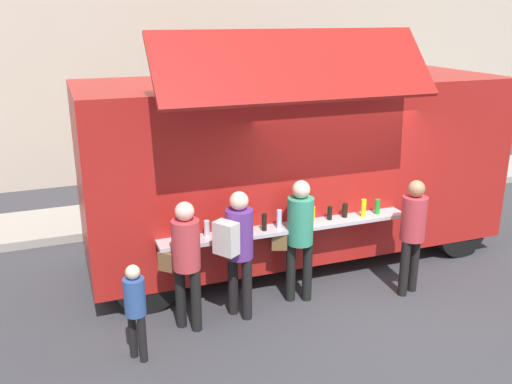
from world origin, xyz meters
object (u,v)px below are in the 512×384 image
Objects in this scene: food_truck_main at (295,163)px; customer_mid_with_backpack at (237,243)px; trash_bin at (424,168)px; customer_extra_browsing at (413,227)px; customer_rear_waiting at (185,255)px; customer_front_ordering at (299,231)px; child_near_queue at (135,304)px.

food_truck_main is 3.78× the size of customer_mid_with_backpack.
trash_bin is 0.53× the size of customer_extra_browsing.
food_truck_main is 7.33× the size of trash_bin.
customer_rear_waiting is at bearing 147.74° from customer_mid_with_backpack.
trash_bin is 6.22m from customer_front_ordering.
customer_extra_browsing is at bearing -31.82° from child_near_queue.
trash_bin is at bearing -0.30° from customer_mid_with_backpack.
food_truck_main reaches higher than customer_front_ordering.
food_truck_main is 2.11m from customer_extra_browsing.
customer_mid_with_backpack reaches higher than customer_rear_waiting.
customer_mid_with_backpack is 1.45× the size of child_near_queue.
food_truck_main is 5.48× the size of child_near_queue.
trash_bin is (4.38, 2.32, -1.13)m from food_truck_main.
customer_extra_browsing reaches higher than child_near_queue.
customer_front_ordering is 0.93m from customer_mid_with_backpack.
customer_extra_browsing is (3.16, -0.23, -0.00)m from customer_rear_waiting.
customer_front_ordering is at bearing -111.74° from food_truck_main.
child_near_queue is (-2.30, -0.59, -0.32)m from customer_front_ordering.
customer_mid_with_backpack is at bearing 66.73° from customer_extra_browsing.
customer_rear_waiting is 3.17m from customer_extra_browsing.
child_near_queue is (-1.38, -0.46, -0.35)m from customer_mid_with_backpack.
customer_front_ordering reaches higher than child_near_queue.
customer_mid_with_backpack is (-1.50, -1.53, -0.52)m from food_truck_main.
customer_rear_waiting is (-1.60, -0.15, -0.03)m from customer_front_ordering.
child_near_queue is (-2.88, -1.99, -0.87)m from food_truck_main.
child_near_queue is at bearing 167.10° from customer_rear_waiting.
customer_rear_waiting is (-2.18, -1.55, -0.57)m from food_truck_main.
child_near_queue is (-3.86, -0.21, -0.29)m from customer_extra_browsing.
trash_bin is 0.75× the size of child_near_queue.
customer_front_ordering is 1.04× the size of customer_extra_browsing.
customer_rear_waiting is at bearing 114.34° from customer_front_ordering.
trash_bin is 8.45m from child_near_queue.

